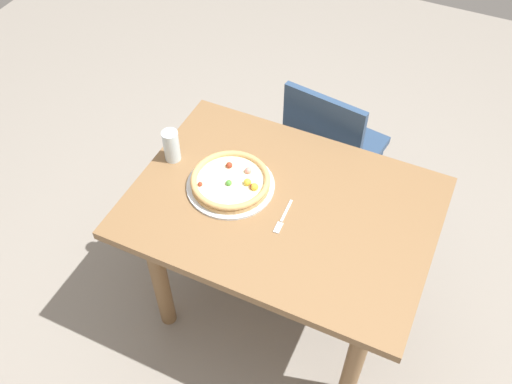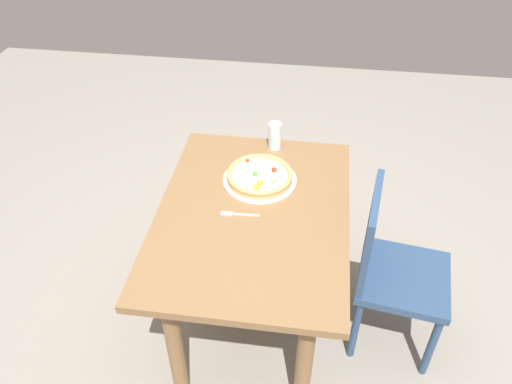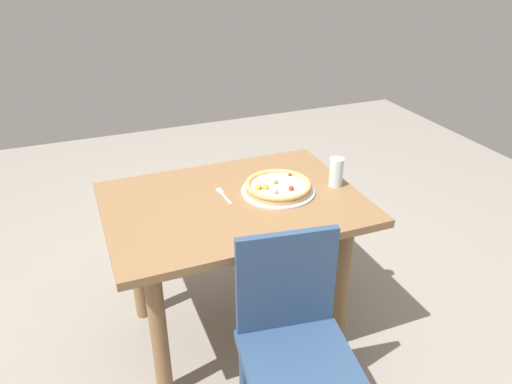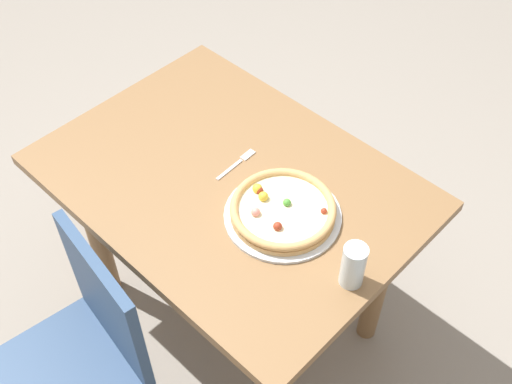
{
  "view_description": "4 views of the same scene",
  "coord_description": "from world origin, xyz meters",
  "px_view_note": "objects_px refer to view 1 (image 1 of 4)",
  "views": [
    {
      "loc": [
        -0.48,
        1.26,
        2.34
      ],
      "look_at": [
        0.11,
        0.0,
        0.76
      ],
      "focal_mm": 39.36,
      "sensor_mm": 36.0,
      "label": 1
    },
    {
      "loc": [
        -1.6,
        -0.23,
        2.18
      ],
      "look_at": [
        0.11,
        0.0,
        0.76
      ],
      "focal_mm": 35.55,
      "sensor_mm": 36.0,
      "label": 2
    },
    {
      "loc": [
        -0.62,
        -1.81,
        1.79
      ],
      "look_at": [
        0.11,
        0.0,
        0.76
      ],
      "focal_mm": 34.46,
      "sensor_mm": 36.0,
      "label": 3
    },
    {
      "loc": [
        0.96,
        -0.89,
        2.14
      ],
      "look_at": [
        0.11,
        0.0,
        0.76
      ],
      "focal_mm": 44.46,
      "sensor_mm": 36.0,
      "label": 4
    }
  ],
  "objects_px": {
    "fork": "(282,219)",
    "pizza": "(230,182)",
    "drinking_glass": "(171,146)",
    "chair_near": "(330,149)",
    "dining_table": "(281,225)",
    "plate": "(230,186)"
  },
  "relations": [
    {
      "from": "plate",
      "to": "drinking_glass",
      "type": "relative_size",
      "value": 2.47
    },
    {
      "from": "dining_table",
      "to": "plate",
      "type": "xyz_separation_m",
      "value": [
        0.22,
        0.0,
        0.13
      ]
    },
    {
      "from": "fork",
      "to": "drinking_glass",
      "type": "relative_size",
      "value": 1.21
    },
    {
      "from": "dining_table",
      "to": "plate",
      "type": "relative_size",
      "value": 3.34
    },
    {
      "from": "dining_table",
      "to": "drinking_glass",
      "type": "height_order",
      "value": "drinking_glass"
    },
    {
      "from": "drinking_glass",
      "to": "plate",
      "type": "bearing_deg",
      "value": 171.26
    },
    {
      "from": "chair_near",
      "to": "drinking_glass",
      "type": "xyz_separation_m",
      "value": [
        0.48,
        0.58,
        0.34
      ]
    },
    {
      "from": "chair_near",
      "to": "plate",
      "type": "relative_size",
      "value": 2.55
    },
    {
      "from": "pizza",
      "to": "dining_table",
      "type": "bearing_deg",
      "value": -179.07
    },
    {
      "from": "chair_near",
      "to": "fork",
      "type": "relative_size",
      "value": 5.21
    },
    {
      "from": "chair_near",
      "to": "pizza",
      "type": "relative_size",
      "value": 2.84
    },
    {
      "from": "plate",
      "to": "drinking_glass",
      "type": "xyz_separation_m",
      "value": [
        0.28,
        -0.04,
        0.06
      ]
    },
    {
      "from": "plate",
      "to": "fork",
      "type": "xyz_separation_m",
      "value": [
        -0.24,
        0.06,
        -0.0
      ]
    },
    {
      "from": "dining_table",
      "to": "chair_near",
      "type": "relative_size",
      "value": 1.31
    },
    {
      "from": "dining_table",
      "to": "plate",
      "type": "distance_m",
      "value": 0.25
    },
    {
      "from": "fork",
      "to": "pizza",
      "type": "bearing_deg",
      "value": -106.99
    },
    {
      "from": "pizza",
      "to": "drinking_glass",
      "type": "xyz_separation_m",
      "value": [
        0.28,
        -0.04,
        0.04
      ]
    },
    {
      "from": "drinking_glass",
      "to": "chair_near",
      "type": "bearing_deg",
      "value": -129.62
    },
    {
      "from": "chair_near",
      "to": "drinking_glass",
      "type": "distance_m",
      "value": 0.83
    },
    {
      "from": "plate",
      "to": "fork",
      "type": "distance_m",
      "value": 0.25
    },
    {
      "from": "chair_near",
      "to": "fork",
      "type": "xyz_separation_m",
      "value": [
        -0.04,
        0.69,
        0.27
      ]
    },
    {
      "from": "pizza",
      "to": "fork",
      "type": "distance_m",
      "value": 0.25
    }
  ]
}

